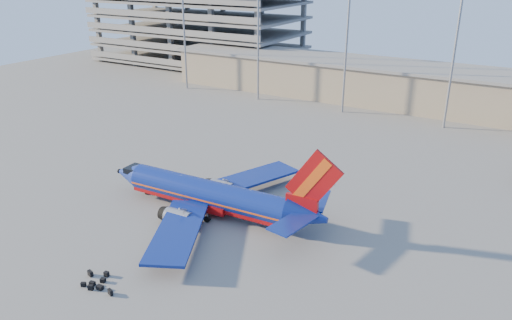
# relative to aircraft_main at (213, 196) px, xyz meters

# --- Properties ---
(ground) EXTENTS (220.00, 220.00, 0.00)m
(ground) POSITION_rel_aircraft_main_xyz_m (2.11, 3.38, -2.27)
(ground) COLOR slate
(ground) RESTS_ON ground
(terminal_building) EXTENTS (122.00, 16.00, 8.50)m
(terminal_building) POSITION_rel_aircraft_main_xyz_m (12.11, 61.38, 2.04)
(terminal_building) COLOR #89725E
(terminal_building) RESTS_ON ground
(parking_garage) EXTENTS (62.00, 32.00, 21.40)m
(parking_garage) POSITION_rel_aircraft_main_xyz_m (-59.89, 77.43, 9.45)
(parking_garage) COLOR slate
(parking_garage) RESTS_ON ground
(light_mast_row) EXTENTS (101.60, 1.60, 28.65)m
(light_mast_row) POSITION_rel_aircraft_main_xyz_m (7.11, 49.38, 15.28)
(light_mast_row) COLOR gray
(light_mast_row) RESTS_ON ground
(aircraft_main) EXTENTS (31.46, 30.26, 10.65)m
(aircraft_main) POSITION_rel_aircraft_main_xyz_m (0.00, 0.00, 0.00)
(aircraft_main) COLOR navy
(aircraft_main) RESTS_ON ground
(luggage_pile) EXTENTS (4.60, 2.75, 0.55)m
(luggage_pile) POSITION_rel_aircraft_main_xyz_m (-1.02, -17.72, -2.04)
(luggage_pile) COLOR black
(luggage_pile) RESTS_ON ground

